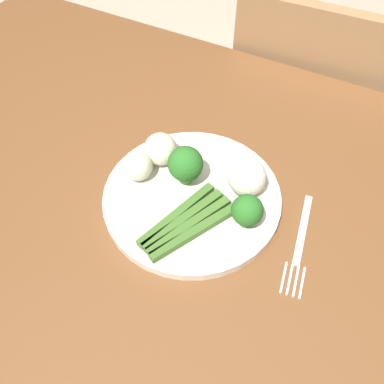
# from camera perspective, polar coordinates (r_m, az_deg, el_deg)

# --- Properties ---
(ground_plane) EXTENTS (6.00, 6.00, 0.02)m
(ground_plane) POSITION_cam_1_polar(r_m,az_deg,el_deg) (1.30, -2.32, -21.23)
(ground_plane) COLOR #B7A88E
(dining_table) EXTENTS (1.26, 0.80, 0.76)m
(dining_table) POSITION_cam_1_polar(r_m,az_deg,el_deg) (0.71, -4.00, -6.00)
(dining_table) COLOR brown
(dining_table) RESTS_ON ground_plane
(chair) EXTENTS (0.42, 0.42, 0.87)m
(chair) POSITION_cam_1_polar(r_m,az_deg,el_deg) (1.13, 16.11, 8.85)
(chair) COLOR #9E754C
(chair) RESTS_ON ground_plane
(plate) EXTENTS (0.26, 0.26, 0.01)m
(plate) POSITION_cam_1_polar(r_m,az_deg,el_deg) (0.60, 0.00, -0.74)
(plate) COLOR silver
(plate) RESTS_ON dining_table
(asparagus_bundle) EXTENTS (0.10, 0.15, 0.01)m
(asparagus_bundle) POSITION_cam_1_polar(r_m,az_deg,el_deg) (0.55, -0.84, -4.41)
(asparagus_bundle) COLOR #3D6626
(asparagus_bundle) RESTS_ON plate
(broccoli_back_right) EXTENTS (0.05, 0.05, 0.06)m
(broccoli_back_right) POSITION_cam_1_polar(r_m,az_deg,el_deg) (0.58, -0.93, 3.94)
(broccoli_back_right) COLOR #568E33
(broccoli_back_right) RESTS_ON plate
(broccoli_front_left) EXTENTS (0.04, 0.04, 0.05)m
(broccoli_front_left) POSITION_cam_1_polar(r_m,az_deg,el_deg) (0.54, 7.61, -3.00)
(broccoli_front_left) COLOR #568E33
(broccoli_front_left) RESTS_ON plate
(cauliflower_near_fork) EXTENTS (0.06, 0.06, 0.06)m
(cauliflower_near_fork) POSITION_cam_1_polar(r_m,az_deg,el_deg) (0.58, 7.78, 2.10)
(cauliflower_near_fork) COLOR white
(cauliflower_near_fork) RESTS_ON plate
(cauliflower_edge) EXTENTS (0.05, 0.05, 0.05)m
(cauliflower_edge) POSITION_cam_1_polar(r_m,az_deg,el_deg) (0.60, -7.75, 3.68)
(cauliflower_edge) COLOR beige
(cauliflower_edge) RESTS_ON plate
(cauliflower_near_center) EXTENTS (0.05, 0.05, 0.05)m
(cauliflower_near_center) POSITION_cam_1_polar(r_m,az_deg,el_deg) (0.62, -4.48, 6.09)
(cauliflower_near_center) COLOR beige
(cauliflower_near_center) RESTS_ON plate
(fork) EXTENTS (0.04, 0.17, 0.00)m
(fork) POSITION_cam_1_polar(r_m,az_deg,el_deg) (0.58, 15.00, -7.11)
(fork) COLOR silver
(fork) RESTS_ON dining_table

